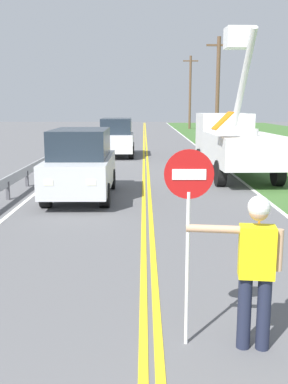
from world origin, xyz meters
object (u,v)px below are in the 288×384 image
(flagger_worker, at_px, (256,263))
(oncoming_suv_second, at_px, (117,137))
(oncoming_suv_nearest, at_px, (82,163))
(utility_pole_far, at_px, (191,91))
(utility_pole_mid, at_px, (218,89))
(stop_sign_paddle, at_px, (189,204))
(utility_bucket_truck, at_px, (234,140))
(traffic_cone_lead, at_px, (259,237))

(flagger_worker, bearing_deg, oncoming_suv_second, 97.71)
(oncoming_suv_nearest, distance_m, utility_pole_far, 42.90)
(utility_pole_mid, bearing_deg, stop_sign_paddle, -99.56)
(stop_sign_paddle, relative_size, utility_pole_far, 0.27)
(utility_bucket_truck, distance_m, oncoming_suv_second, 8.83)
(oncoming_suv_nearest, xyz_separation_m, oncoming_suv_second, (0.40, 11.70, 0.00))
(utility_pole_far, bearing_deg, stop_sign_paddle, -95.66)
(oncoming_suv_nearest, xyz_separation_m, traffic_cone_lead, (4.12, -5.47, -0.72))
(utility_bucket_truck, bearing_deg, utility_pole_mid, 83.56)
(utility_pole_far, xyz_separation_m, traffic_cone_lead, (-3.36, -47.57, -4.15))
(oncoming_suv_nearest, bearing_deg, stop_sign_paddle, -74.59)
(stop_sign_paddle, distance_m, utility_pole_far, 51.26)
(stop_sign_paddle, bearing_deg, utility_pole_far, 84.34)
(stop_sign_paddle, relative_size, utility_bucket_truck, 0.34)
(flagger_worker, xyz_separation_m, oncoming_suv_second, (-2.79, 20.64, 0.01))
(oncoming_suv_nearest, distance_m, oncoming_suv_second, 11.71)
(oncoming_suv_second, xyz_separation_m, traffic_cone_lead, (3.72, -17.17, -0.72))
(flagger_worker, relative_size, stop_sign_paddle, 0.78)
(oncoming_suv_nearest, relative_size, utility_pole_far, 0.54)
(stop_sign_paddle, distance_m, traffic_cone_lead, 4.01)
(oncoming_suv_nearest, distance_m, utility_pole_mid, 21.64)
(oncoming_suv_second, relative_size, traffic_cone_lead, 6.61)
(utility_bucket_truck, xyz_separation_m, utility_pole_mid, (1.76, 15.61, 2.58))
(utility_pole_mid, distance_m, utility_pole_far, 21.96)
(oncoming_suv_second, bearing_deg, flagger_worker, -82.29)
(utility_bucket_truck, distance_m, traffic_cone_lead, 10.17)
(stop_sign_paddle, bearing_deg, utility_bucket_truck, 76.88)
(oncoming_suv_second, bearing_deg, stop_sign_paddle, -84.35)
(traffic_cone_lead, bearing_deg, oncoming_suv_second, 102.22)
(oncoming_suv_second, bearing_deg, oncoming_suv_nearest, -91.97)
(utility_bucket_truck, xyz_separation_m, traffic_cone_lead, (-1.43, -10.01, -1.09))
(utility_bucket_truck, xyz_separation_m, oncoming_suv_second, (-5.15, 7.16, -0.36))
(utility_pole_mid, relative_size, utility_pole_far, 0.89)
(flagger_worker, height_order, oncoming_suv_nearest, oncoming_suv_nearest)
(utility_pole_mid, bearing_deg, utility_pole_far, 89.57)
(utility_bucket_truck, xyz_separation_m, utility_pole_far, (1.93, 37.56, 3.06))
(utility_bucket_truck, height_order, oncoming_suv_nearest, utility_bucket_truck)
(oncoming_suv_nearest, bearing_deg, utility_bucket_truck, 39.27)
(oncoming_suv_second, xyz_separation_m, utility_pole_mid, (6.91, 8.45, 2.95))
(oncoming_suv_second, bearing_deg, traffic_cone_lead, -77.78)
(utility_pole_mid, xyz_separation_m, traffic_cone_lead, (-3.19, -25.62, -3.67))
(oncoming_suv_nearest, height_order, utility_pole_far, utility_pole_far)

